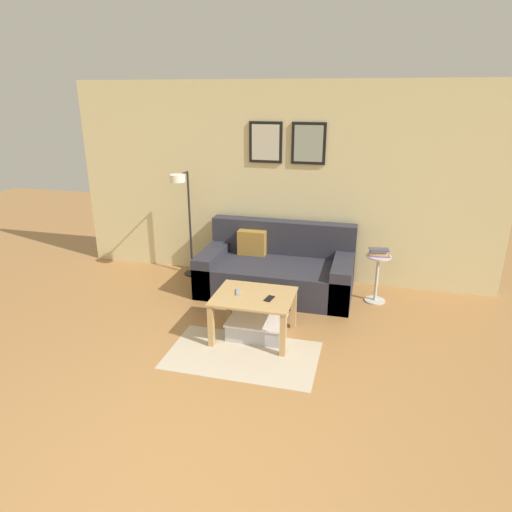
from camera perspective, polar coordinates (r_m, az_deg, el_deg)
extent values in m
plane|color=#A87542|center=(3.34, -12.56, -26.82)|extent=(16.00, 16.00, 0.00)
cube|color=beige|center=(6.00, 2.90, 8.99)|extent=(5.60, 0.06, 2.55)
cube|color=black|center=(5.92, 1.21, 14.02)|extent=(0.42, 0.02, 0.51)
cube|color=beige|center=(5.91, 1.19, 14.01)|extent=(0.35, 0.01, 0.44)
cube|color=black|center=(5.82, 6.59, 13.80)|extent=(0.42, 0.02, 0.51)
cube|color=#939E8E|center=(5.81, 6.58, 13.79)|extent=(0.35, 0.01, 0.44)
cube|color=#C1B299|center=(4.52, -1.70, -12.25)|extent=(1.45, 0.85, 0.01)
cube|color=#2D2D38|center=(5.76, 2.53, -2.69)|extent=(1.89, 0.99, 0.39)
cube|color=#2D2D38|center=(5.98, 3.39, 2.39)|extent=(1.89, 0.20, 0.43)
cube|color=#2D2D38|center=(5.95, -5.24, -1.39)|extent=(0.24, 0.99, 0.51)
cube|color=#2D2D38|center=(5.64, 10.76, -2.89)|extent=(0.24, 0.99, 0.51)
cube|color=#A87A33|center=(5.92, -0.53, 1.66)|extent=(0.36, 0.14, 0.32)
cube|color=tan|center=(4.62, -0.27, -5.06)|extent=(0.80, 0.65, 0.02)
cube|color=tan|center=(4.58, -5.64, -8.68)|extent=(0.06, 0.06, 0.45)
cube|color=tan|center=(4.41, 3.39, -9.84)|extent=(0.06, 0.06, 0.45)
cube|color=tan|center=(5.07, -3.42, -5.67)|extent=(0.06, 0.06, 0.45)
cube|color=tan|center=(4.91, 4.72, -6.58)|extent=(0.06, 0.06, 0.45)
cube|color=#B2B2B7|center=(4.81, 0.10, -8.99)|extent=(0.56, 0.42, 0.17)
cube|color=silver|center=(4.76, 0.10, -7.98)|extent=(0.59, 0.44, 0.02)
cylinder|color=black|center=(6.45, -7.94, -2.14)|extent=(0.23, 0.23, 0.02)
cylinder|color=black|center=(6.22, -8.25, 3.98)|extent=(0.03, 0.03, 1.41)
cylinder|color=black|center=(5.92, -9.18, 10.13)|extent=(0.02, 0.32, 0.02)
cylinder|color=white|center=(5.78, -9.80, 9.56)|extent=(0.19, 0.19, 0.09)
cylinder|color=silver|center=(5.77, 14.60, -5.37)|extent=(0.25, 0.25, 0.01)
cylinder|color=silver|center=(5.66, 14.85, -2.77)|extent=(0.04, 0.04, 0.55)
cylinder|color=silver|center=(5.56, 15.11, -0.05)|extent=(0.29, 0.29, 0.02)
cube|color=#8C4C93|center=(5.56, 15.15, 0.12)|extent=(0.25, 0.17, 0.01)
cube|color=#D8C666|center=(5.55, 15.06, 0.34)|extent=(0.22, 0.14, 0.03)
cube|color=#387F4C|center=(5.55, 15.03, 0.54)|extent=(0.18, 0.15, 0.01)
cube|color=#8C4C93|center=(5.54, 15.07, 0.68)|extent=(0.20, 0.16, 0.02)
cube|color=#4C4C51|center=(5.53, 15.13, 0.79)|extent=(0.24, 0.15, 0.01)
cube|color=#99999E|center=(4.68, -2.22, -4.50)|extent=(0.08, 0.16, 0.02)
cube|color=black|center=(4.54, 1.67, -5.34)|extent=(0.09, 0.15, 0.01)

